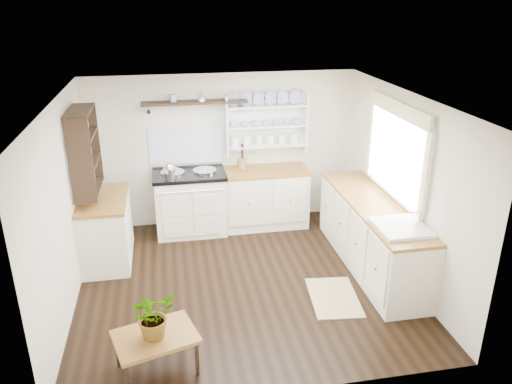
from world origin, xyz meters
TOP-DOWN VIEW (x-y plane):
  - floor at (0.00, 0.00)m, footprint 4.00×3.80m
  - wall_back at (0.00, 1.90)m, footprint 4.00×0.02m
  - wall_right at (2.00, 0.00)m, footprint 0.02×3.80m
  - wall_left at (-2.00, 0.00)m, footprint 0.02×3.80m
  - ceiling at (0.00, 0.00)m, footprint 4.00×3.80m
  - window at (1.95, 0.15)m, footprint 0.08×1.55m
  - aga_cooker at (-0.54, 1.57)m, footprint 1.05×0.73m
  - back_cabinets at (0.60, 1.60)m, footprint 1.27×0.63m
  - right_cabinets at (1.70, 0.10)m, footprint 0.62×2.43m
  - belfast_sink at (1.70, -0.65)m, footprint 0.55×0.60m
  - left_cabinets at (-1.70, 0.90)m, footprint 0.62×1.13m
  - plate_rack at (0.65, 1.86)m, footprint 1.20×0.22m
  - high_shelf at (-0.40, 1.78)m, footprint 1.50×0.29m
  - left_shelving at (-1.84, 0.90)m, footprint 0.28×0.80m
  - kettle at (-0.82, 1.45)m, footprint 0.17×0.17m
  - utensil_crock at (0.25, 1.68)m, footprint 0.14×0.14m
  - center_table at (-1.06, -1.40)m, footprint 0.86×0.72m
  - potted_plant at (-1.06, -1.40)m, footprint 0.53×0.51m
  - floor_rug at (1.00, -0.55)m, footprint 0.64×0.90m

SIDE VIEW (x-z plane):
  - floor at x=0.00m, z-range -0.01..0.01m
  - floor_rug at x=1.00m, z-range 0.00..0.02m
  - center_table at x=-1.06m, z-range 0.16..0.56m
  - right_cabinets at x=1.70m, z-range 0.01..0.91m
  - left_cabinets at x=-1.70m, z-range 0.01..0.91m
  - back_cabinets at x=0.60m, z-range 0.01..0.91m
  - aga_cooker at x=-0.54m, z-range -0.01..0.96m
  - potted_plant at x=-1.06m, z-range 0.40..0.85m
  - belfast_sink at x=1.70m, z-range 0.58..1.03m
  - utensil_crock at x=0.25m, z-range 0.91..1.07m
  - kettle at x=-0.82m, z-range 0.93..1.14m
  - wall_back at x=0.00m, z-range 0.00..2.30m
  - wall_right at x=2.00m, z-range 0.00..2.30m
  - wall_left at x=-2.00m, z-range 0.00..2.30m
  - left_shelving at x=-1.84m, z-range 1.02..2.08m
  - plate_rack at x=0.65m, z-range 1.11..2.01m
  - window at x=1.95m, z-range 0.95..2.17m
  - high_shelf at x=-0.40m, z-range 1.83..1.99m
  - ceiling at x=0.00m, z-range 2.29..2.30m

